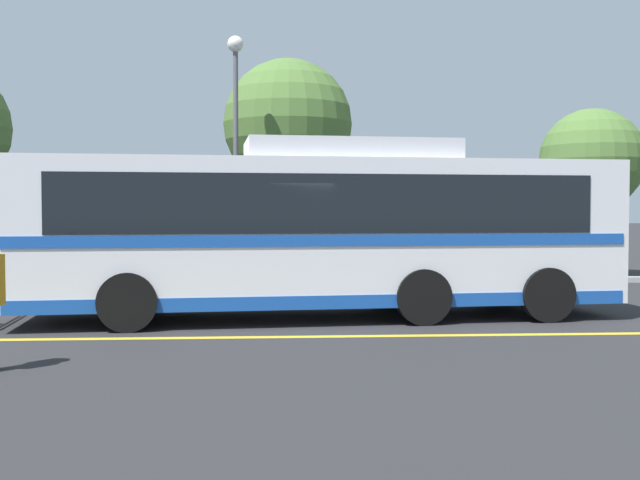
# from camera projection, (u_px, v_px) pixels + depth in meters

# --- Properties ---
(ground_plane) EXTENTS (220.00, 220.00, 0.00)m
(ground_plane) POSITION_uv_depth(u_px,v_px,m) (263.00, 319.00, 14.04)
(ground_plane) COLOR #262628
(lane_strip_0) EXTENTS (31.13, 0.20, 0.01)m
(lane_strip_0) POSITION_uv_depth(u_px,v_px,m) (328.00, 336.00, 12.04)
(lane_strip_0) COLOR gold
(lane_strip_0) RESTS_ON ground_plane
(curb_strip) EXTENTS (39.13, 0.36, 0.15)m
(curb_strip) POSITION_uv_depth(u_px,v_px,m) (306.00, 281.00, 20.79)
(curb_strip) COLOR #99999E
(curb_strip) RESTS_ON ground_plane
(transit_bus) EXTENTS (11.60, 3.55, 3.35)m
(transit_bus) POSITION_uv_depth(u_px,v_px,m) (321.00, 228.00, 14.18)
(transit_bus) COLOR silver
(transit_bus) RESTS_ON ground_plane
(parked_car_1) EXTENTS (4.02, 1.92, 1.36)m
(parked_car_1) POSITION_uv_depth(u_px,v_px,m) (139.00, 265.00, 18.39)
(parked_car_1) COLOR #4C3823
(parked_car_1) RESTS_ON ground_plane
(street_lamp) EXTENTS (0.46, 0.46, 6.94)m
(street_lamp) POSITION_uv_depth(u_px,v_px,m) (236.00, 115.00, 21.03)
(street_lamp) COLOR #59595E
(street_lamp) RESTS_ON ground_plane
(tree_0) EXTENTS (4.14, 4.14, 6.90)m
(tree_0) POSITION_uv_depth(u_px,v_px,m) (288.00, 124.00, 24.03)
(tree_0) COLOR #513823
(tree_0) RESTS_ON ground_plane
(tree_2) EXTENTS (3.13, 3.13, 5.14)m
(tree_2) POSITION_uv_depth(u_px,v_px,m) (592.00, 161.00, 22.75)
(tree_2) COLOR #513823
(tree_2) RESTS_ON ground_plane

